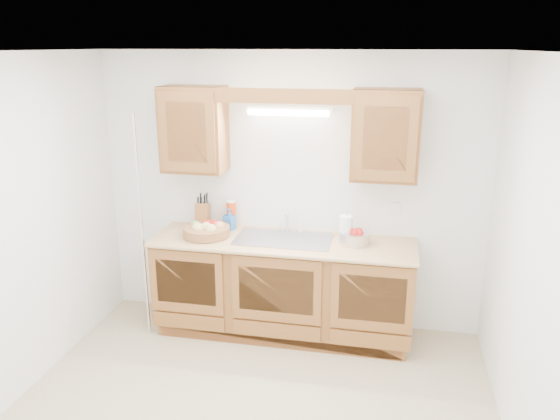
% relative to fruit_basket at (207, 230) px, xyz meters
% --- Properties ---
extents(room, '(3.52, 3.50, 2.50)m').
position_rel_fruit_basket_xyz_m(room, '(0.69, -1.16, 0.29)').
color(room, '#C6B58F').
rests_on(room, ground).
extents(base_cabinets, '(2.20, 0.60, 0.86)m').
position_rel_fruit_basket_xyz_m(base_cabinets, '(0.69, 0.04, -0.52)').
color(base_cabinets, brown).
rests_on(base_cabinets, ground).
extents(countertop, '(2.30, 0.63, 0.04)m').
position_rel_fruit_basket_xyz_m(countertop, '(0.69, 0.02, -0.08)').
color(countertop, tan).
rests_on(countertop, base_cabinets).
extents(upper_cabinet_left, '(0.55, 0.33, 0.75)m').
position_rel_fruit_basket_xyz_m(upper_cabinet_left, '(-0.14, 0.17, 0.87)').
color(upper_cabinet_left, brown).
rests_on(upper_cabinet_left, room).
extents(upper_cabinet_right, '(0.55, 0.33, 0.75)m').
position_rel_fruit_basket_xyz_m(upper_cabinet_right, '(1.52, 0.17, 0.87)').
color(upper_cabinet_right, brown).
rests_on(upper_cabinet_right, room).
extents(valance, '(2.20, 0.05, 0.12)m').
position_rel_fruit_basket_xyz_m(valance, '(0.69, 0.03, 1.18)').
color(valance, brown).
rests_on(valance, room).
extents(fluorescent_fixture, '(0.76, 0.08, 0.08)m').
position_rel_fruit_basket_xyz_m(fluorescent_fixture, '(0.69, 0.26, 1.04)').
color(fluorescent_fixture, white).
rests_on(fluorescent_fixture, room).
extents(sink, '(0.84, 0.46, 0.36)m').
position_rel_fruit_basket_xyz_m(sink, '(0.69, 0.05, -0.13)').
color(sink, '#9E9EA3').
rests_on(sink, countertop).
extents(wire_shelf_pole, '(0.03, 0.03, 2.00)m').
position_rel_fruit_basket_xyz_m(wire_shelf_pole, '(-0.51, -0.23, 0.04)').
color(wire_shelf_pole, silver).
rests_on(wire_shelf_pole, ground).
extents(outlet_plate, '(0.08, 0.01, 0.12)m').
position_rel_fruit_basket_xyz_m(outlet_plate, '(1.64, 0.33, 0.19)').
color(outlet_plate, white).
rests_on(outlet_plate, room).
extents(fruit_basket, '(0.51, 0.51, 0.13)m').
position_rel_fruit_basket_xyz_m(fruit_basket, '(0.00, 0.00, 0.00)').
color(fruit_basket, '#8F6039').
rests_on(fruit_basket, countertop).
extents(knife_block, '(0.13, 0.20, 0.34)m').
position_rel_fruit_basket_xyz_m(knife_block, '(-0.11, 0.22, 0.06)').
color(knife_block, brown).
rests_on(knife_block, countertop).
extents(orange_canister, '(0.10, 0.10, 0.26)m').
position_rel_fruit_basket_xyz_m(orange_canister, '(0.15, 0.27, 0.07)').
color(orange_canister, '#DF3E0C').
rests_on(orange_canister, countertop).
extents(soap_bottle, '(0.12, 0.12, 0.20)m').
position_rel_fruit_basket_xyz_m(soap_bottle, '(0.15, 0.21, 0.04)').
color(soap_bottle, '#2463B6').
rests_on(soap_bottle, countertop).
extents(sponge, '(0.10, 0.07, 0.02)m').
position_rel_fruit_basket_xyz_m(sponge, '(1.23, 0.28, -0.05)').
color(sponge, '#CC333F').
rests_on(sponge, countertop).
extents(paper_towel, '(0.14, 0.14, 0.28)m').
position_rel_fruit_basket_xyz_m(paper_towel, '(1.23, 0.09, 0.06)').
color(paper_towel, silver).
rests_on(paper_towel, countertop).
extents(apple_bowl, '(0.31, 0.31, 0.14)m').
position_rel_fruit_basket_xyz_m(apple_bowl, '(1.31, 0.07, 0.00)').
color(apple_bowl, silver).
rests_on(apple_bowl, countertop).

